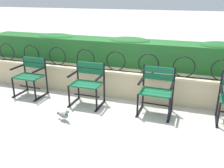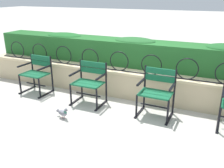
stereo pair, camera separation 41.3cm
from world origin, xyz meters
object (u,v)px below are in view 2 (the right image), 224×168
at_px(park_chair_centre_left, 90,81).
at_px(park_chair_centre_right, 157,91).
at_px(park_chair_leftmost, 37,73).
at_px(pigeon_near_chairs, 63,112).

xyz_separation_m(park_chair_centre_left, park_chair_centre_right, (1.37, 0.01, 0.01)).
relative_size(park_chair_leftmost, pigeon_near_chairs, 2.87).
height_order(park_chair_centre_right, pigeon_near_chairs, park_chair_centre_right).
distance_m(park_chair_centre_right, pigeon_near_chairs, 1.74).
bearing_deg(park_chair_centre_left, park_chair_centre_right, 0.58).
xyz_separation_m(park_chair_leftmost, park_chair_centre_left, (1.37, -0.05, 0.01)).
distance_m(park_chair_leftmost, park_chair_centre_right, 2.74).
relative_size(park_chair_centre_right, pigeon_near_chairs, 3.04).
distance_m(park_chair_leftmost, park_chair_centre_left, 1.37).
height_order(park_chair_centre_left, pigeon_near_chairs, park_chair_centre_left).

